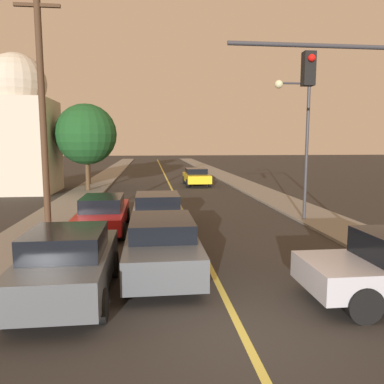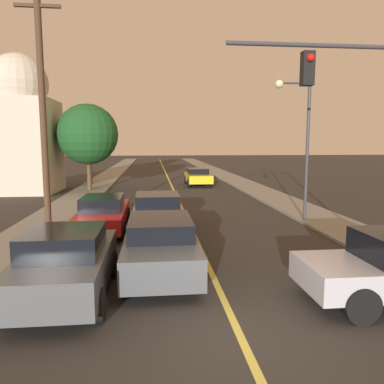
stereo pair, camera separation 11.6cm
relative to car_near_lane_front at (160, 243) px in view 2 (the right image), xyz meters
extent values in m
plane|color=#2D2B28|center=(1.39, -3.87, -0.79)|extent=(200.00, 200.00, 0.00)
cube|color=#2D2B28|center=(1.39, 32.13, -0.79)|extent=(9.92, 80.00, 0.01)
cube|color=#D1C14C|center=(1.39, 32.13, -0.78)|extent=(0.16, 76.00, 0.00)
cube|color=gray|center=(-4.82, 32.13, -0.73)|extent=(2.50, 80.00, 0.12)
cube|color=gray|center=(7.60, 32.13, -0.73)|extent=(2.50, 80.00, 0.12)
cube|color=#474C51|center=(0.00, 0.04, -0.10)|extent=(1.92, 5.17, 0.76)
cube|color=black|center=(0.00, -0.17, 0.51)|extent=(1.69, 2.33, 0.47)
cylinder|color=black|center=(-0.91, 1.64, -0.48)|extent=(0.22, 0.62, 0.62)
cylinder|color=black|center=(0.91, 1.64, -0.48)|extent=(0.22, 0.62, 0.62)
cylinder|color=black|center=(-0.91, -1.56, -0.48)|extent=(0.22, 0.62, 0.62)
cylinder|color=black|center=(0.91, -1.56, -0.48)|extent=(0.22, 0.62, 0.62)
cube|color=#A5A8B2|center=(0.00, 5.22, -0.16)|extent=(1.99, 4.54, 0.58)
cube|color=black|center=(0.00, 5.04, 0.42)|extent=(1.75, 2.04, 0.57)
cylinder|color=black|center=(-0.95, 6.63, -0.44)|extent=(0.22, 0.70, 0.70)
cylinder|color=black|center=(0.95, 6.63, -0.44)|extent=(0.22, 0.70, 0.70)
cylinder|color=black|center=(-0.95, 3.81, -0.44)|extent=(0.22, 0.70, 0.70)
cylinder|color=black|center=(0.95, 3.81, -0.44)|extent=(0.22, 0.70, 0.70)
cube|color=#474C51|center=(-2.18, -1.70, -0.06)|extent=(1.86, 4.13, 0.77)
cube|color=black|center=(-2.18, -1.86, 0.59)|extent=(1.64, 1.86, 0.54)
cylinder|color=black|center=(-3.07, -0.41, -0.44)|extent=(0.22, 0.70, 0.70)
cylinder|color=black|center=(-1.30, -0.41, -0.44)|extent=(0.22, 0.70, 0.70)
cylinder|color=black|center=(-3.07, -2.98, -0.44)|extent=(0.22, 0.70, 0.70)
cylinder|color=black|center=(-1.30, -2.98, -0.44)|extent=(0.22, 0.70, 0.70)
cube|color=red|center=(-2.18, 4.95, -0.15)|extent=(1.76, 4.92, 0.60)
cube|color=black|center=(-2.18, 4.75, 0.41)|extent=(1.55, 2.22, 0.53)
cylinder|color=black|center=(-3.02, 6.47, -0.45)|extent=(0.22, 0.69, 0.69)
cylinder|color=black|center=(-1.34, 6.47, -0.45)|extent=(0.22, 0.69, 0.69)
cylinder|color=black|center=(-3.02, 3.42, -0.45)|extent=(0.22, 0.69, 0.69)
cylinder|color=black|center=(-1.34, 3.42, -0.45)|extent=(0.22, 0.69, 0.69)
cube|color=gold|center=(3.62, 20.91, -0.14)|extent=(1.90, 4.63, 0.63)
cube|color=black|center=(3.62, 21.10, 0.41)|extent=(1.67, 2.09, 0.46)
cylinder|color=black|center=(4.52, 19.48, -0.45)|extent=(0.22, 0.68, 0.68)
cylinder|color=black|center=(2.72, 19.48, -0.45)|extent=(0.22, 0.68, 0.68)
cylinder|color=black|center=(4.52, 22.35, -0.45)|extent=(0.22, 0.68, 0.68)
cylinder|color=black|center=(2.72, 22.35, -0.45)|extent=(0.22, 0.68, 0.68)
cylinder|color=black|center=(3.89, -3.61, -0.42)|extent=(0.75, 0.22, 0.75)
cylinder|color=black|center=(3.89, -1.83, -0.42)|extent=(0.75, 0.22, 0.75)
cylinder|color=#333338|center=(4.26, -0.19, 5.38)|extent=(4.97, 0.12, 0.12)
cube|color=black|center=(4.01, -0.19, 4.77)|extent=(0.32, 0.28, 0.90)
sphere|color=red|center=(4.01, -0.37, 5.02)|extent=(0.20, 0.20, 0.20)
cylinder|color=#333338|center=(6.70, 5.89, 2.41)|extent=(0.14, 0.14, 6.17)
cylinder|color=#333338|center=(6.01, 5.89, 5.35)|extent=(1.38, 0.09, 0.09)
sphere|color=beige|center=(5.32, 5.89, 5.30)|extent=(0.36, 0.36, 0.36)
cylinder|color=#422D1E|center=(-4.17, 4.25, 3.77)|extent=(0.24, 0.24, 8.88)
cube|color=#422D1E|center=(-4.17, 4.25, 7.61)|extent=(1.60, 0.12, 0.12)
cylinder|color=#4C3823|center=(-4.82, 17.77, 0.59)|extent=(0.30, 0.30, 2.53)
sphere|color=#19471E|center=(-4.82, 17.77, 3.39)|extent=(4.37, 4.37, 4.37)
cylinder|color=#3D2B1C|center=(-5.40, 21.88, 0.90)|extent=(0.36, 0.36, 3.14)
sphere|color=#235628|center=(-5.40, 21.88, 3.40)|extent=(2.69, 2.69, 2.69)
cube|color=#BCB29E|center=(-9.46, 17.86, 2.52)|extent=(4.79, 4.79, 6.62)
sphere|color=#BCB29E|center=(-9.46, 17.86, 6.94)|extent=(4.05, 4.05, 4.05)
camera|label=1|loc=(-0.31, -10.24, 2.78)|focal=35.00mm
camera|label=2|loc=(-0.19, -10.25, 2.78)|focal=35.00mm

